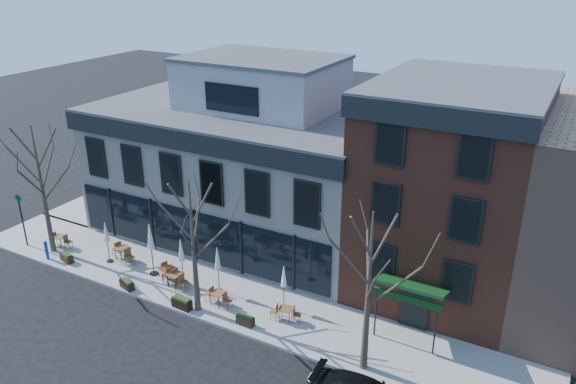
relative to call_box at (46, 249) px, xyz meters
The scene contains 25 objects.
ground 8.97m from the call_box, 26.99° to the left, with size 120.00×120.00×0.00m, color black.
sidewalk_front 11.40m from the call_box, ahead, with size 33.50×4.70×0.15m, color gray.
sidewalk_side 10.60m from the call_box, 108.11° to the left, with size 4.50×12.00×0.15m, color gray.
corner_building 12.78m from the call_box, 48.63° to the left, with size 18.39×10.39×11.10m.
red_brick_building 23.34m from the call_box, 23.32° to the left, with size 8.20×11.78×11.18m.
tree_corner 3.61m from the call_box, 121.63° to the left, with size 3.93×3.98×7.92m.
tree_mid 11.38m from the call_box, ahead, with size 3.50×3.55×7.04m.
tree_right 20.24m from the call_box, ahead, with size 3.72×3.77×7.48m.
sign_pole 2.90m from the call_box, 167.66° to the left, with size 0.50×0.10×3.40m.
call_box is the anchor object (origin of this frame).
cafe_set_0 1.55m from the call_box, 110.39° to the left, with size 1.69×0.74×0.87m.
cafe_set_1 4.58m from the call_box, 26.04° to the left, with size 2.01×1.00×1.03m.
cafe_set_2 8.12m from the call_box, 11.20° to the left, with size 1.90×1.00×0.97m.
cafe_set_3 8.71m from the call_box, ahead, with size 1.88×0.85×0.96m.
cafe_set_4 11.68m from the call_box, ahead, with size 1.68×0.72×0.87m.
cafe_set_5 15.38m from the call_box, ahead, with size 1.63×0.79×0.84m.
umbrella_0 3.97m from the call_box, 23.99° to the left, with size 0.41×0.41×2.56m.
umbrella_1 7.08m from the call_box, 14.33° to the left, with size 0.50×0.50×3.13m.
umbrella_2 8.98m from the call_box, 11.87° to the left, with size 0.42×0.42×2.64m.
umbrella_3 11.20m from the call_box, 10.58° to the left, with size 0.42×0.42×2.64m.
umbrella_4 14.95m from the call_box, ahead, with size 0.39×0.39×2.43m.
planter_0 1.35m from the call_box, 14.56° to the left, with size 1.02×0.60×0.54m.
planter_1 6.44m from the call_box, ahead, with size 0.98×0.58×0.52m.
planter_2 10.20m from the call_box, ahead, with size 1.11×0.50×0.61m.
planter_3 13.77m from the call_box, ahead, with size 0.93×0.42×0.51m.
Camera 1 is at (18.58, -22.68, 16.74)m, focal length 35.00 mm.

